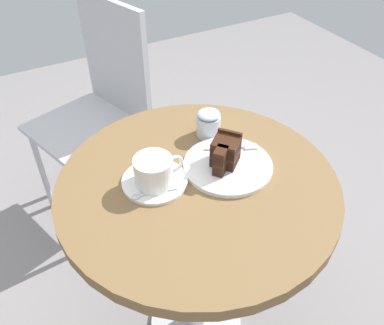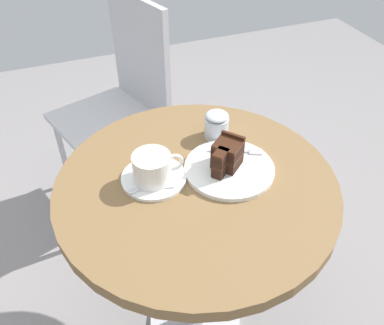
% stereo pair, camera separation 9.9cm
% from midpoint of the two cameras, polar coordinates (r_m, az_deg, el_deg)
% --- Properties ---
extents(ground_plane, '(4.40, 4.40, 0.01)m').
position_cam_midpoint_polar(ground_plane, '(1.55, -1.40, -21.54)').
color(ground_plane, gray).
rests_on(ground_plane, ground).
extents(cafe_table, '(0.70, 0.70, 0.68)m').
position_cam_midpoint_polar(cafe_table, '(1.08, -1.89, -7.25)').
color(cafe_table, brown).
rests_on(cafe_table, ground).
extents(saucer, '(0.16, 0.16, 0.01)m').
position_cam_midpoint_polar(saucer, '(1.00, -8.09, -2.74)').
color(saucer, white).
rests_on(saucer, cafe_table).
extents(coffee_cup, '(0.13, 0.09, 0.07)m').
position_cam_midpoint_polar(coffee_cup, '(0.97, -8.27, -1.26)').
color(coffee_cup, white).
rests_on(coffee_cup, saucer).
extents(teaspoon, '(0.11, 0.03, 0.00)m').
position_cam_midpoint_polar(teaspoon, '(0.96, -9.08, -4.55)').
color(teaspoon, silver).
rests_on(teaspoon, saucer).
extents(cake_plate, '(0.23, 0.23, 0.01)m').
position_cam_midpoint_polar(cake_plate, '(1.03, 2.32, -0.51)').
color(cake_plate, white).
rests_on(cake_plate, cafe_table).
extents(cake_slice, '(0.10, 0.09, 0.08)m').
position_cam_midpoint_polar(cake_slice, '(1.01, 1.86, 1.31)').
color(cake_slice, black).
rests_on(cake_slice, cake_plate).
extents(fork, '(0.14, 0.07, 0.00)m').
position_cam_midpoint_polar(fork, '(1.08, 3.77, 2.03)').
color(fork, silver).
rests_on(fork, cake_plate).
extents(napkin, '(0.17, 0.16, 0.00)m').
position_cam_midpoint_polar(napkin, '(1.03, 3.08, -1.17)').
color(napkin, silver).
rests_on(napkin, cafe_table).
extents(cafe_chair, '(0.48, 0.48, 0.89)m').
position_cam_midpoint_polar(cafe_chair, '(1.65, -14.25, 8.46)').
color(cafe_chair, '#BCBCC1').
rests_on(cafe_chair, ground).
extents(sugar_pot, '(0.07, 0.07, 0.08)m').
position_cam_midpoint_polar(sugar_pot, '(1.12, -0.19, 5.46)').
color(sugar_pot, silver).
rests_on(sugar_pot, cafe_table).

